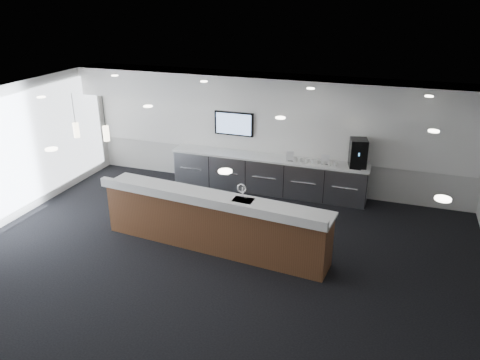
% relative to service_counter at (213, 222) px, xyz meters
% --- Properties ---
extents(ground, '(10.00, 10.00, 0.00)m').
position_rel_service_counter_xyz_m(ground, '(0.24, -0.56, -0.58)').
color(ground, black).
rests_on(ground, ground).
extents(ceiling, '(10.00, 8.00, 0.02)m').
position_rel_service_counter_xyz_m(ceiling, '(0.24, -0.56, 2.42)').
color(ceiling, black).
rests_on(ceiling, back_wall).
extents(back_wall, '(10.00, 0.02, 3.00)m').
position_rel_service_counter_xyz_m(back_wall, '(0.24, 3.44, 0.92)').
color(back_wall, silver).
rests_on(back_wall, ground).
extents(soffit_bulkhead, '(10.00, 0.90, 0.70)m').
position_rel_service_counter_xyz_m(soffit_bulkhead, '(0.24, 2.99, 2.07)').
color(soffit_bulkhead, white).
rests_on(soffit_bulkhead, back_wall).
extents(alcove_panel, '(9.80, 0.06, 1.40)m').
position_rel_service_counter_xyz_m(alcove_panel, '(0.24, 3.41, 1.02)').
color(alcove_panel, white).
rests_on(alcove_panel, back_wall).
extents(back_credenza, '(5.06, 0.66, 0.95)m').
position_rel_service_counter_xyz_m(back_credenza, '(0.24, 3.08, -0.10)').
color(back_credenza, '#95989E').
rests_on(back_credenza, ground).
extents(wall_tv, '(1.05, 0.08, 0.62)m').
position_rel_service_counter_xyz_m(wall_tv, '(-0.76, 3.34, 1.07)').
color(wall_tv, black).
rests_on(wall_tv, back_wall).
extents(pendant_left, '(0.12, 0.12, 0.30)m').
position_rel_service_counter_xyz_m(pendant_left, '(-2.16, 0.24, 1.67)').
color(pendant_left, '#FFEDC6').
rests_on(pendant_left, ceiling).
extents(pendant_right, '(0.12, 0.12, 0.30)m').
position_rel_service_counter_xyz_m(pendant_right, '(-2.86, 0.24, 1.67)').
color(pendant_right, '#FFEDC6').
rests_on(pendant_right, ceiling).
extents(ceiling_can_lights, '(7.00, 5.00, 0.02)m').
position_rel_service_counter_xyz_m(ceiling_can_lights, '(0.24, -0.56, 2.39)').
color(ceiling_can_lights, silver).
rests_on(ceiling_can_lights, ceiling).
extents(service_counter, '(4.84, 1.26, 1.49)m').
position_rel_service_counter_xyz_m(service_counter, '(0.00, 0.00, 0.00)').
color(service_counter, brown).
rests_on(service_counter, ground).
extents(coffee_machine, '(0.48, 0.55, 0.68)m').
position_rel_service_counter_xyz_m(coffee_machine, '(2.44, 3.10, 0.71)').
color(coffee_machine, black).
rests_on(coffee_machine, back_credenza).
extents(info_sign_left, '(0.18, 0.06, 0.25)m').
position_rel_service_counter_xyz_m(info_sign_left, '(0.84, 2.96, 0.50)').
color(info_sign_left, white).
rests_on(info_sign_left, back_credenza).
extents(info_sign_right, '(0.19, 0.03, 0.25)m').
position_rel_service_counter_xyz_m(info_sign_right, '(1.70, 2.99, 0.50)').
color(info_sign_right, white).
rests_on(info_sign_right, back_credenza).
extents(cup_0, '(0.11, 0.11, 0.10)m').
position_rel_service_counter_xyz_m(cup_0, '(1.96, 2.96, 0.42)').
color(cup_0, white).
rests_on(cup_0, back_credenza).
extents(cup_1, '(0.15, 0.15, 0.10)m').
position_rel_service_counter_xyz_m(cup_1, '(1.82, 2.96, 0.42)').
color(cup_1, white).
rests_on(cup_1, back_credenza).
extents(cup_2, '(0.13, 0.13, 0.10)m').
position_rel_service_counter_xyz_m(cup_2, '(1.68, 2.96, 0.42)').
color(cup_2, white).
rests_on(cup_2, back_credenza).
extents(cup_3, '(0.14, 0.14, 0.10)m').
position_rel_service_counter_xyz_m(cup_3, '(1.54, 2.96, 0.42)').
color(cup_3, white).
rests_on(cup_3, back_credenza).
extents(cup_4, '(0.15, 0.15, 0.10)m').
position_rel_service_counter_xyz_m(cup_4, '(1.40, 2.96, 0.42)').
color(cup_4, white).
rests_on(cup_4, back_credenza).
extents(cup_5, '(0.12, 0.12, 0.10)m').
position_rel_service_counter_xyz_m(cup_5, '(1.26, 2.96, 0.42)').
color(cup_5, white).
rests_on(cup_5, back_credenza).
extents(cup_6, '(0.15, 0.15, 0.10)m').
position_rel_service_counter_xyz_m(cup_6, '(1.12, 2.96, 0.42)').
color(cup_6, white).
rests_on(cup_6, back_credenza).
extents(cup_7, '(0.13, 0.13, 0.10)m').
position_rel_service_counter_xyz_m(cup_7, '(0.98, 2.96, 0.42)').
color(cup_7, white).
rests_on(cup_7, back_credenza).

